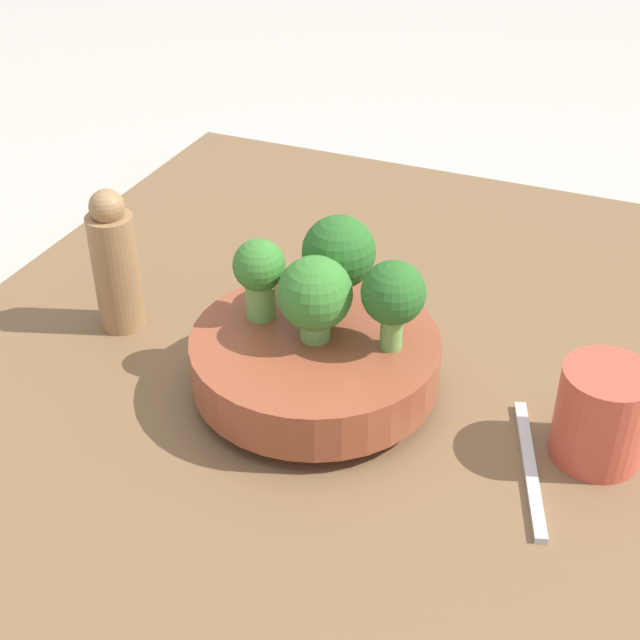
{
  "coord_description": "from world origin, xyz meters",
  "views": [
    {
      "loc": [
        -0.57,
        -0.25,
        0.55
      ],
      "look_at": [
        0.03,
        -0.0,
        0.12
      ],
      "focal_mm": 50.0,
      "sensor_mm": 36.0,
      "label": 1
    }
  ],
  "objects_px": {
    "bowl": "(320,361)",
    "fork": "(529,469)",
    "cup": "(602,414)",
    "pepper_mill": "(115,264)"
  },
  "relations": [
    {
      "from": "cup",
      "to": "bowl",
      "type": "bearing_deg",
      "value": 92.61
    },
    {
      "from": "pepper_mill",
      "to": "fork",
      "type": "height_order",
      "value": "pepper_mill"
    },
    {
      "from": "bowl",
      "to": "cup",
      "type": "xyz_separation_m",
      "value": [
        0.01,
        -0.24,
        0.01
      ]
    },
    {
      "from": "pepper_mill",
      "to": "bowl",
      "type": "bearing_deg",
      "value": -96.47
    },
    {
      "from": "bowl",
      "to": "pepper_mill",
      "type": "xyz_separation_m",
      "value": [
        0.03,
        0.23,
        0.04
      ]
    },
    {
      "from": "fork",
      "to": "bowl",
      "type": "bearing_deg",
      "value": 81.16
    },
    {
      "from": "bowl",
      "to": "fork",
      "type": "relative_size",
      "value": 1.43
    },
    {
      "from": "bowl",
      "to": "cup",
      "type": "relative_size",
      "value": 2.61
    },
    {
      "from": "pepper_mill",
      "to": "fork",
      "type": "bearing_deg",
      "value": -97.58
    },
    {
      "from": "cup",
      "to": "fork",
      "type": "distance_m",
      "value": 0.07
    }
  ]
}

